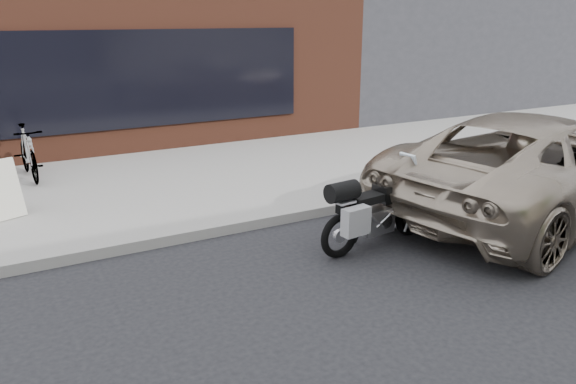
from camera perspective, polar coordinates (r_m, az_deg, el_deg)
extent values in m
plane|color=black|center=(5.47, 19.53, -16.49)|extent=(120.00, 120.00, 0.00)
cube|color=gray|center=(10.91, -8.35, 1.94)|extent=(44.00, 6.00, 0.15)
cube|color=brown|center=(16.98, -23.86, 13.65)|extent=(14.00, 10.00, 4.50)
cube|color=black|center=(12.04, -21.18, 10.30)|extent=(10.00, 0.08, 2.00)
cube|color=#2A2A2F|center=(21.67, 10.79, 17.29)|extent=(10.00, 10.00, 6.00)
torus|color=black|center=(7.18, 5.26, -4.46)|extent=(0.60, 0.17, 0.59)
torus|color=black|center=(8.05, 12.40, -2.34)|extent=(0.60, 0.17, 0.59)
cube|color=#B7B7BC|center=(7.55, 8.83, -2.86)|extent=(0.51, 0.32, 0.33)
cube|color=black|center=(7.61, 10.38, 0.04)|extent=(0.47, 0.33, 0.23)
cube|color=black|center=(7.32, 7.96, -0.69)|extent=(0.51, 0.30, 0.11)
cube|color=black|center=(7.14, 6.14, -1.68)|extent=(0.29, 0.22, 0.12)
cube|color=black|center=(7.76, 11.79, 1.18)|extent=(0.18, 0.23, 0.19)
cube|color=silver|center=(7.75, 12.20, 2.81)|extent=(0.16, 0.28, 0.29)
cylinder|color=black|center=(7.70, 11.50, 1.55)|extent=(0.10, 0.61, 0.03)
cube|color=#B7B7BC|center=(7.04, 5.53, -0.90)|extent=(0.28, 0.29, 0.03)
cube|color=gray|center=(6.97, 6.92, -2.97)|extent=(0.39, 0.20, 0.35)
cylinder|color=black|center=(7.00, 5.56, 0.06)|extent=(0.45, 0.30, 0.25)
cylinder|color=#B7B7BC|center=(7.44, 6.10, -3.56)|extent=(0.49, 0.13, 0.17)
imported|color=gray|center=(9.41, 23.96, 2.57)|extent=(6.05, 3.65, 1.57)
imported|color=gray|center=(11.07, -24.91, 3.67)|extent=(0.57, 1.63, 0.96)
cube|color=beige|center=(9.03, -27.08, 0.16)|extent=(0.59, 0.44, 0.84)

